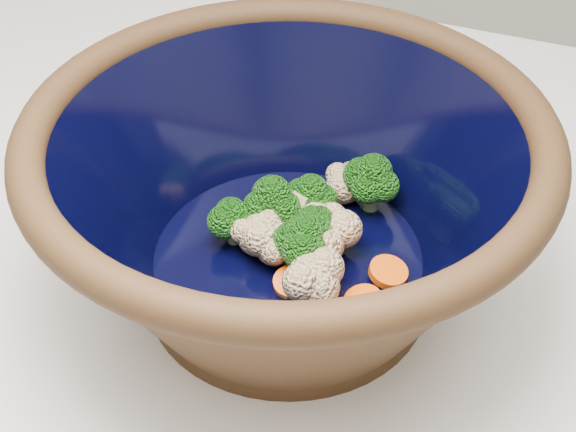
# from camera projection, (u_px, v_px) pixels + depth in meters

# --- Properties ---
(mixing_bowl) EXTENTS (0.47, 0.47, 0.16)m
(mixing_bowl) POSITION_uv_depth(u_px,v_px,m) (288.00, 200.00, 0.58)
(mixing_bowl) COLOR black
(mixing_bowl) RESTS_ON counter
(vegetable_pile) EXTENTS (0.15, 0.16, 0.06)m
(vegetable_pile) POSITION_uv_depth(u_px,v_px,m) (308.00, 219.00, 0.61)
(vegetable_pile) COLOR #608442
(vegetable_pile) RESTS_ON mixing_bowl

